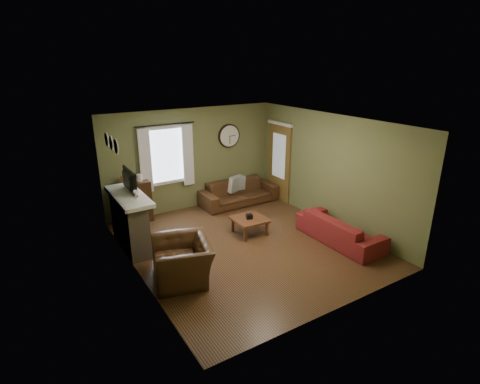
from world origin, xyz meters
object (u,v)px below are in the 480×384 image
armchair (182,260)px  sofa_brown (239,192)px  bookshelf (133,203)px  coffee_table (249,226)px  sofa_red (340,229)px

armchair → sofa_brown: bearing=148.3°
bookshelf → coffee_table: 2.85m
coffee_table → sofa_red: bearing=-43.2°
sofa_red → coffee_table: size_ratio=2.84×
bookshelf → sofa_brown: bearing=-4.8°
coffee_table → armchair: bearing=-155.6°
bookshelf → armchair: size_ratio=0.90×
armchair → sofa_red: bearing=97.7°
sofa_brown → sofa_red: (0.64, -3.10, -0.02)m
sofa_red → armchair: size_ratio=1.78×
sofa_brown → coffee_table: size_ratio=3.05×
bookshelf → coffee_table: bookshelf is taller
bookshelf → sofa_red: bookshelf is taller
bookshelf → armchair: bearing=-90.0°
armchair → coffee_table: size_ratio=1.60×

